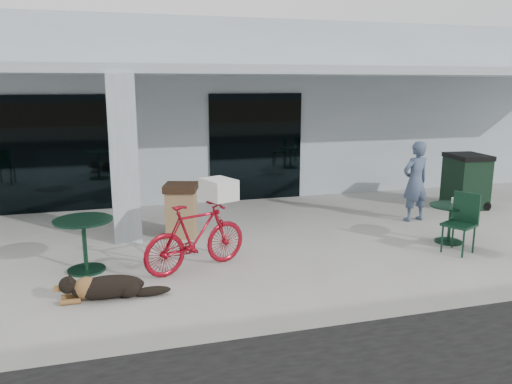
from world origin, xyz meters
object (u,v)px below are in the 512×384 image
object	(u,v)px
cafe_chair_far_b	(459,224)
trash_receptacle	(181,210)
person	(415,181)
bicycle	(196,237)
dog	(108,286)
wheeled_bin	(466,181)
cafe_table_far	(450,224)
cafe_table_near	(85,245)

from	to	relation	value
cafe_chair_far_b	trash_receptacle	distance (m)	5.12
person	trash_receptacle	world-z (taller)	person
bicycle	dog	bearing A→B (deg)	98.34
trash_receptacle	wheeled_bin	bearing A→B (deg)	4.35
cafe_chair_far_b	cafe_table_far	bearing A→B (deg)	131.55
dog	cafe_table_near	world-z (taller)	cafe_table_near
dog	bicycle	bearing A→B (deg)	30.64
bicycle	wheeled_bin	size ratio (longest dim) A/B	1.42
cafe_table_near	cafe_table_far	size ratio (longest dim) A/B	1.19
cafe_table_far	person	xyz separation A→B (m)	(0.22, 1.53, 0.51)
cafe_table_far	wheeled_bin	size ratio (longest dim) A/B	0.60
bicycle	person	world-z (taller)	person
bicycle	wheeled_bin	distance (m)	7.35
cafe_chair_far_b	trash_receptacle	world-z (taller)	cafe_chair_far_b
cafe_chair_far_b	person	size ratio (longest dim) A/B	0.61
bicycle	cafe_table_near	bearing A→B (deg)	54.91
dog	cafe_table_far	world-z (taller)	cafe_table_far
cafe_table_far	wheeled_bin	bearing A→B (deg)	47.13
cafe_table_far	trash_receptacle	xyz separation A→B (m)	(-4.80, 1.77, 0.16)
cafe_table_near	person	size ratio (longest dim) A/B	0.53
dog	person	world-z (taller)	person
cafe_table_near	person	distance (m)	6.87
bicycle	cafe_table_far	world-z (taller)	bicycle
bicycle	cafe_table_far	bearing A→B (deg)	-110.24
cafe_table_near	wheeled_bin	world-z (taller)	wheeled_bin
cafe_chair_far_b	person	xyz separation A→B (m)	(0.45, 2.08, 0.34)
bicycle	wheeled_bin	world-z (taller)	wheeled_bin
dog	cafe_chair_far_b	world-z (taller)	cafe_chair_far_b
cafe_table_far	cafe_chair_far_b	size ratio (longest dim) A/B	0.73
bicycle	cafe_chair_far_b	size ratio (longest dim) A/B	1.73
bicycle	cafe_table_far	size ratio (longest dim) A/B	2.37
cafe_table_near	trash_receptacle	xyz separation A→B (m)	(1.73, 1.46, 0.09)
cafe_chair_far_b	wheeled_bin	bearing A→B (deg)	114.40
dog	cafe_chair_far_b	distance (m)	5.97
person	bicycle	bearing A→B (deg)	10.20
cafe_table_far	person	size ratio (longest dim) A/B	0.44
dog	trash_receptacle	world-z (taller)	trash_receptacle
person	trash_receptacle	bearing A→B (deg)	-10.49
cafe_table_near	trash_receptacle	world-z (taller)	trash_receptacle
person	cafe_table_near	bearing A→B (deg)	2.46
dog	person	distance (m)	6.88
wheeled_bin	person	bearing A→B (deg)	-152.38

